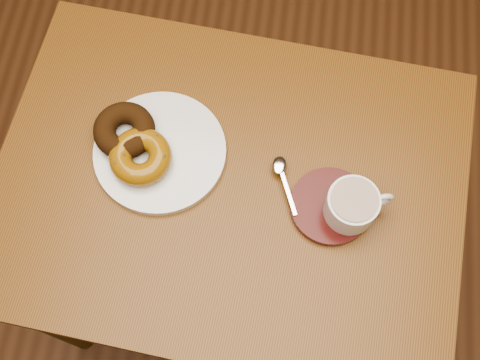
# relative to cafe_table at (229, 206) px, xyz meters

# --- Properties ---
(cafe_table) EXTENTS (0.84, 0.66, 0.75)m
(cafe_table) POSITION_rel_cafe_table_xyz_m (0.00, 0.00, 0.00)
(cafe_table) COLOR brown
(cafe_table) RESTS_ON ground
(donut_plate) EXTENTS (0.25, 0.25, 0.01)m
(donut_plate) POSITION_rel_cafe_table_xyz_m (-0.12, 0.04, 0.13)
(donut_plate) COLOR silver
(donut_plate) RESTS_ON cafe_table
(donut_cinnamon) EXTENTS (0.13, 0.13, 0.04)m
(donut_cinnamon) POSITION_rel_cafe_table_xyz_m (-0.18, 0.06, 0.15)
(donut_cinnamon) COLOR black
(donut_cinnamon) RESTS_ON donut_plate
(donut_caramel) EXTENTS (0.13, 0.13, 0.04)m
(donut_caramel) POSITION_rel_cafe_table_xyz_m (-0.15, 0.02, 0.15)
(donut_caramel) COLOR #915E0F
(donut_caramel) RESTS_ON donut_plate
(saucer) EXTENTS (0.16, 0.16, 0.01)m
(saucer) POSITION_rel_cafe_table_xyz_m (0.17, -0.02, 0.13)
(saucer) COLOR #3B0A08
(saucer) RESTS_ON cafe_table
(coffee_cup) EXTENTS (0.11, 0.08, 0.06)m
(coffee_cup) POSITION_rel_cafe_table_xyz_m (0.20, -0.03, 0.16)
(coffee_cup) COLOR silver
(coffee_cup) RESTS_ON saucer
(teaspoon) EXTENTS (0.05, 0.10, 0.01)m
(teaspoon) POSITION_rel_cafe_table_xyz_m (0.09, 0.03, 0.14)
(teaspoon) COLOR silver
(teaspoon) RESTS_ON saucer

